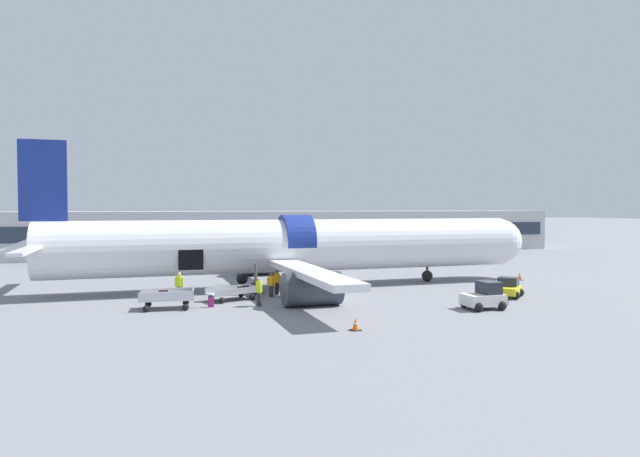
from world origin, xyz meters
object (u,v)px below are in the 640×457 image
Objects in this scene: ground_crew_supervisor at (271,284)px; ground_crew_loader_b at (179,285)px; baggage_tug_lead at (507,289)px; ground_crew_driver at (259,291)px; suitcase_on_tarmac_upright at (211,302)px; airplane at (290,247)px; baggage_cart_queued at (169,299)px; baggage_cart_loading at (234,293)px; baggage_tug_rear at (485,297)px; baggage_tug_mid at (304,286)px; ground_crew_loader_a at (277,281)px.

ground_crew_loader_b is at bearing 170.88° from ground_crew_supervisor.
baggage_tug_lead is 1.55× the size of ground_crew_driver.
suitcase_on_tarmac_upright is (1.64, -3.67, -0.64)m from ground_crew_loader_b.
airplane reaches higher than ground_crew_driver.
baggage_cart_loading is at bearing 25.58° from baggage_cart_queued.
ground_crew_driver is at bearing -67.62° from baggage_cart_loading.
ground_crew_loader_b is at bearing -159.27° from airplane.
baggage_tug_rear reaches higher than baggage_cart_queued.
airplane is at bearing 61.72° from ground_crew_driver.
airplane is 5.18m from baggage_tug_mid.
baggage_cart_queued is 8.49m from ground_crew_loader_a.
airplane is at bearing 42.39° from baggage_cart_loading.
ground_crew_loader_a is (3.34, 1.67, 0.44)m from baggage_cart_loading.
baggage_tug_rear is 16.69m from suitcase_on_tarmac_upright.
baggage_tug_mid is 1.04× the size of baggage_tug_rear.
baggage_cart_loading is 2.49× the size of ground_crew_supervisor.
baggage_tug_mid is at bearing 13.06° from baggage_cart_queued.
airplane is 23.99× the size of ground_crew_loader_a.
baggage_tug_lead is at bearing -13.80° from baggage_cart_loading.
suitcase_on_tarmac_upright is at bearing -142.60° from ground_crew_loader_a.
ground_crew_driver is at bearing -42.48° from ground_crew_loader_b.
baggage_tug_rear is 1.39× the size of ground_crew_driver.
baggage_cart_loading is 4.75m from baggage_cart_queued.
airplane is at bearing 20.73° from ground_crew_loader_b.
baggage_cart_queued is 2.31× the size of ground_crew_loader_b.
ground_crew_driver is 2.42× the size of suitcase_on_tarmac_upright.
ground_crew_supervisor is at bearing 64.61° from ground_crew_driver.
baggage_cart_queued is 3.60m from ground_crew_loader_b.
suitcase_on_tarmac_upright is (-2.90, 0.49, -0.62)m from ground_crew_driver.
baggage_tug_lead is 0.67× the size of baggage_cart_loading.
baggage_tug_lead is 1.67× the size of ground_crew_supervisor.
ground_crew_loader_b is 1.01× the size of ground_crew_driver.
ground_crew_loader_b is at bearing 151.57° from baggage_tug_rear.
baggage_tug_rear is at bearing -20.00° from suitcase_on_tarmac_upright.
ground_crew_loader_a is (-1.75, -2.98, -2.24)m from airplane.
baggage_tug_rear reaches higher than suitcase_on_tarmac_upright.
ground_crew_loader_a is at bearing -120.50° from airplane.
baggage_tug_rear is 14.29m from ground_crew_loader_a.
baggage_tug_rear is at bearing -29.75° from baggage_cart_loading.
airplane is at bearing 59.50° from ground_crew_loader_a.
ground_crew_supervisor is at bearing -120.09° from ground_crew_loader_a.
baggage_cart_loading is 3.76m from ground_crew_loader_a.
baggage_cart_loading is at bearing 150.25° from baggage_tug_rear.
baggage_cart_queued reaches higher than suitcase_on_tarmac_upright.
airplane reaches higher than ground_crew_loader_a.
ground_crew_loader_a is at bearing 137.67° from baggage_tug_rear.
baggage_tug_rear is at bearing -28.43° from ground_crew_loader_b.
ground_crew_loader_b is at bearing 157.30° from baggage_cart_loading.
baggage_cart_loading is 2.99m from ground_crew_driver.
ground_crew_supervisor is (2.64, 0.46, 0.41)m from baggage_cart_loading.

